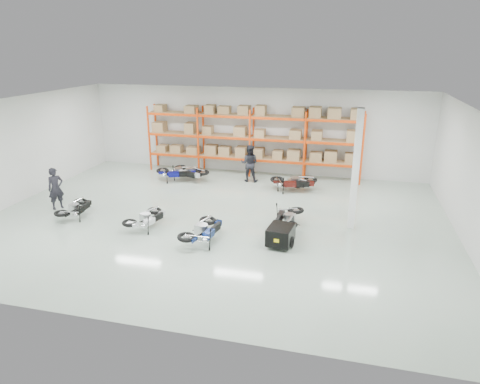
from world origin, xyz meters
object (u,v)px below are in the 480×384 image
(moto_back_a, at_px, (178,170))
(moto_back_b, at_px, (188,169))
(moto_silver_left, at_px, (147,216))
(moto_touring_right, at_px, (287,215))
(trailer, at_px, (281,235))
(moto_black_far_left, at_px, (75,206))
(moto_back_c, at_px, (290,180))
(moto_blue_centre, at_px, (203,227))
(person_back, at_px, (249,163))
(moto_back_d, at_px, (294,179))
(person_left, at_px, (56,188))

(moto_back_a, distance_m, moto_back_b, 0.53)
(moto_silver_left, xyz_separation_m, moto_back_a, (-1.12, 5.91, 0.07))
(moto_touring_right, relative_size, trailer, 1.02)
(moto_black_far_left, bearing_deg, moto_back_c, -147.10)
(moto_back_c, bearing_deg, moto_back_b, 93.79)
(moto_blue_centre, relative_size, person_back, 1.00)
(moto_black_far_left, distance_m, moto_back_c, 9.55)
(moto_blue_centre, height_order, trailer, moto_blue_centre)
(moto_black_far_left, distance_m, person_back, 8.55)
(moto_black_far_left, height_order, moto_touring_right, moto_touring_right)
(moto_touring_right, distance_m, moto_back_b, 7.49)
(moto_black_far_left, bearing_deg, moto_back_d, -148.24)
(moto_back_b, bearing_deg, moto_back_c, -72.12)
(moto_touring_right, distance_m, moto_back_c, 4.49)
(moto_back_b, height_order, person_left, person_left)
(person_left, bearing_deg, moto_touring_right, -53.19)
(moto_blue_centre, xyz_separation_m, moto_back_a, (-3.58, 6.54, 0.00))
(moto_silver_left, height_order, trailer, moto_silver_left)
(moto_black_far_left, relative_size, moto_back_a, 0.85)
(moto_touring_right, xyz_separation_m, person_left, (-9.70, -0.31, 0.34))
(moto_silver_left, relative_size, moto_back_b, 0.89)
(moto_silver_left, relative_size, person_left, 0.94)
(person_left, relative_size, person_back, 0.95)
(moto_back_c, distance_m, moto_back_d, 0.26)
(moto_blue_centre, relative_size, moto_back_a, 1.00)
(moto_back_a, distance_m, person_left, 6.02)
(moto_back_a, bearing_deg, moto_back_d, -111.57)
(trailer, relative_size, person_left, 0.98)
(moto_blue_centre, distance_m, moto_touring_right, 3.29)
(moto_blue_centre, distance_m, trailer, 2.69)
(moto_blue_centre, distance_m, moto_silver_left, 2.54)
(moto_black_far_left, distance_m, moto_touring_right, 8.43)
(moto_black_far_left, xyz_separation_m, person_left, (-1.33, 0.67, 0.39))
(moto_black_far_left, height_order, moto_back_b, moto_back_b)
(moto_touring_right, height_order, person_back, person_back)
(moto_silver_left, xyz_separation_m, moto_black_far_left, (-3.24, 0.31, -0.02))
(moto_back_d, bearing_deg, moto_black_far_left, 111.96)
(moto_blue_centre, distance_m, person_back, 7.33)
(moto_blue_centre, bearing_deg, moto_back_d, -101.41)
(moto_black_far_left, distance_m, person_left, 1.54)
(moto_silver_left, relative_size, trailer, 0.96)
(moto_blue_centre, height_order, moto_back_d, moto_back_d)
(moto_back_c, relative_size, person_back, 0.84)
(moto_back_d, xyz_separation_m, person_left, (-9.40, -4.70, 0.30))
(moto_back_a, bearing_deg, moto_touring_right, -145.82)
(moto_touring_right, xyz_separation_m, moto_back_b, (-5.76, 4.80, 0.03))
(person_back, bearing_deg, moto_back_b, 9.00)
(moto_silver_left, height_order, moto_back_d, moto_back_d)
(trailer, distance_m, person_left, 9.80)
(moto_blue_centre, xyz_separation_m, person_back, (-0.03, 7.33, 0.36))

